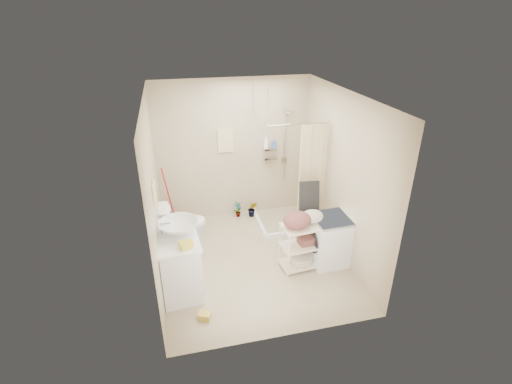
# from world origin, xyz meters

# --- Properties ---
(floor) EXTENTS (3.20, 3.20, 0.00)m
(floor) POSITION_xyz_m (0.00, 0.00, 0.00)
(floor) COLOR tan
(floor) RESTS_ON ground
(ceiling) EXTENTS (2.80, 3.20, 0.04)m
(ceiling) POSITION_xyz_m (0.00, 0.00, 2.60)
(ceiling) COLOR silver
(ceiling) RESTS_ON ground
(wall_back) EXTENTS (2.80, 0.04, 2.60)m
(wall_back) POSITION_xyz_m (0.00, 1.60, 1.30)
(wall_back) COLOR #BFB194
(wall_back) RESTS_ON ground
(wall_front) EXTENTS (2.80, 0.04, 2.60)m
(wall_front) POSITION_xyz_m (0.00, -1.60, 1.30)
(wall_front) COLOR #BFB194
(wall_front) RESTS_ON ground
(wall_left) EXTENTS (0.04, 3.20, 2.60)m
(wall_left) POSITION_xyz_m (-1.40, 0.00, 1.30)
(wall_left) COLOR #BFB194
(wall_left) RESTS_ON ground
(wall_right) EXTENTS (0.04, 3.20, 2.60)m
(wall_right) POSITION_xyz_m (1.40, 0.00, 1.30)
(wall_right) COLOR #BFB194
(wall_right) RESTS_ON ground
(vanity) EXTENTS (0.62, 1.03, 0.88)m
(vanity) POSITION_xyz_m (-1.16, -0.38, 0.44)
(vanity) COLOR white
(vanity) RESTS_ON ground
(sink) EXTENTS (0.65, 0.65, 0.19)m
(sink) POSITION_xyz_m (-1.11, -0.36, 0.97)
(sink) COLOR silver
(sink) RESTS_ON vanity
(counter_basket) EXTENTS (0.19, 0.17, 0.09)m
(counter_basket) POSITION_xyz_m (-1.05, -0.71, 0.92)
(counter_basket) COLOR gold
(counter_basket) RESTS_ON vanity
(floor_basket) EXTENTS (0.28, 0.25, 0.12)m
(floor_basket) POSITION_xyz_m (-0.90, -1.09, 0.06)
(floor_basket) COLOR #E0C545
(floor_basket) RESTS_ON ground
(toilet) EXTENTS (0.78, 0.48, 0.77)m
(toilet) POSITION_xyz_m (-1.04, 0.73, 0.39)
(toilet) COLOR white
(toilet) RESTS_ON ground
(mop) EXTENTS (0.12, 0.12, 1.19)m
(mop) POSITION_xyz_m (-1.28, 1.43, 0.59)
(mop) COLOR red
(mop) RESTS_ON ground
(potted_plant_a) EXTENTS (0.20, 0.18, 0.31)m
(potted_plant_a) POSITION_xyz_m (0.02, 1.43, 0.15)
(potted_plant_a) COLOR brown
(potted_plant_a) RESTS_ON ground
(potted_plant_b) EXTENTS (0.21, 0.19, 0.32)m
(potted_plant_b) POSITION_xyz_m (0.29, 1.38, 0.16)
(potted_plant_b) COLOR maroon
(potted_plant_b) RESTS_ON ground
(hanging_towel) EXTENTS (0.28, 0.03, 0.42)m
(hanging_towel) POSITION_xyz_m (-0.15, 1.58, 1.50)
(hanging_towel) COLOR beige
(hanging_towel) RESTS_ON wall_back
(towel_ring) EXTENTS (0.04, 0.22, 0.34)m
(towel_ring) POSITION_xyz_m (-1.38, -0.20, 1.47)
(towel_ring) COLOR #FAEF99
(towel_ring) RESTS_ON wall_left
(tp_holder) EXTENTS (0.08, 0.12, 0.14)m
(tp_holder) POSITION_xyz_m (-1.36, 0.05, 0.72)
(tp_holder) COLOR white
(tp_holder) RESTS_ON wall_left
(shower) EXTENTS (1.10, 1.10, 2.10)m
(shower) POSITION_xyz_m (0.85, 1.05, 1.05)
(shower) COLOR white
(shower) RESTS_ON ground
(shampoo_bottle_a) EXTENTS (0.11, 0.11, 0.23)m
(shampoo_bottle_a) POSITION_xyz_m (0.59, 1.53, 1.43)
(shampoo_bottle_a) COLOR white
(shampoo_bottle_a) RESTS_ON shower
(shampoo_bottle_b) EXTENTS (0.07, 0.07, 0.15)m
(shampoo_bottle_b) POSITION_xyz_m (0.75, 1.53, 1.40)
(shampoo_bottle_b) COLOR #365CAD
(shampoo_bottle_b) RESTS_ON shower
(washing_machine) EXTENTS (0.56, 0.58, 0.79)m
(washing_machine) POSITION_xyz_m (1.14, -0.30, 0.39)
(washing_machine) COLOR white
(washing_machine) RESTS_ON ground
(laundry_rack) EXTENTS (0.68, 0.44, 0.88)m
(laundry_rack) POSITION_xyz_m (0.69, -0.32, 0.44)
(laundry_rack) COLOR #EFE6C9
(laundry_rack) RESTS_ON ground
(ironing_board) EXTENTS (0.37, 0.17, 1.25)m
(ironing_board) POSITION_xyz_m (0.91, 0.02, 0.63)
(ironing_board) COLOR black
(ironing_board) RESTS_ON ground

